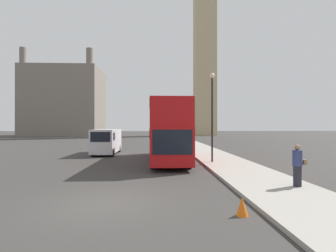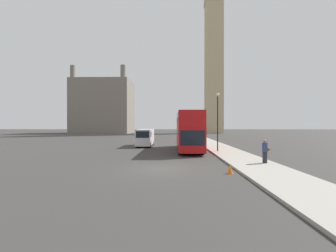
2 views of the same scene
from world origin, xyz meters
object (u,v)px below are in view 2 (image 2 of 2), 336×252
at_px(white_van, 145,137).
at_px(street_lamp, 218,113).
at_px(red_double_decker_bus, 188,129).
at_px(pedestrian, 265,151).
at_px(clock_tower, 214,38).

relative_size(white_van, street_lamp, 0.93).
bearing_deg(white_van, red_double_decker_bus, -41.97).
relative_size(pedestrian, street_lamp, 0.28).
height_order(red_double_decker_bus, white_van, red_double_decker_bus).
distance_m(white_van, pedestrian, 18.16).
height_order(clock_tower, street_lamp, clock_tower).
distance_m(clock_tower, red_double_decker_bus, 68.11).
xyz_separation_m(pedestrian, street_lamp, (-1.95, 7.65, 3.19)).
height_order(clock_tower, white_van, clock_tower).
bearing_deg(clock_tower, white_van, -109.89).
xyz_separation_m(clock_tower, red_double_decker_bus, (-13.46, -58.07, -32.96)).
xyz_separation_m(white_van, pedestrian, (10.66, -14.69, -0.25)).
distance_m(white_van, street_lamp, 11.58).
distance_m(red_double_decker_bus, street_lamp, 3.98).
bearing_deg(red_double_decker_bus, white_van, 138.03).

